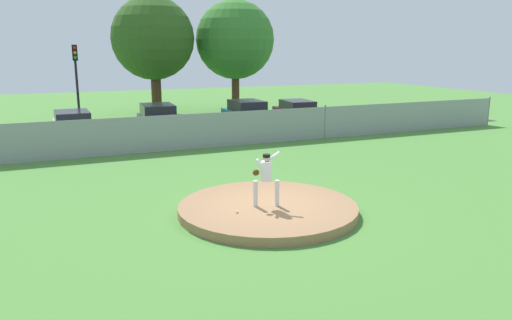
% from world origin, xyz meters
% --- Properties ---
extents(ground_plane, '(80.00, 80.00, 0.00)m').
position_xyz_m(ground_plane, '(0.00, 6.00, 0.00)').
color(ground_plane, '#4C8438').
extents(asphalt_strip, '(44.00, 7.00, 0.01)m').
position_xyz_m(asphalt_strip, '(0.00, 14.50, 0.00)').
color(asphalt_strip, '#2B2B2D').
rests_on(asphalt_strip, ground_plane).
extents(pitchers_mound, '(5.22, 5.22, 0.26)m').
position_xyz_m(pitchers_mound, '(0.00, 0.00, 0.13)').
color(pitchers_mound, '#99704C').
rests_on(pitchers_mound, ground_plane).
extents(pitcher_youth, '(0.82, 0.33, 1.61)m').
position_xyz_m(pitcher_youth, '(-0.12, -0.12, 1.21)').
color(pitcher_youth, silver).
rests_on(pitcher_youth, pitchers_mound).
extents(baseball, '(0.07, 0.07, 0.07)m').
position_xyz_m(baseball, '(-1.10, -0.36, 0.30)').
color(baseball, white).
rests_on(baseball, pitchers_mound).
extents(chainlink_fence, '(39.86, 0.07, 1.80)m').
position_xyz_m(chainlink_fence, '(0.00, 10.00, 0.85)').
color(chainlink_fence, gray).
rests_on(chainlink_fence, ground_plane).
extents(parked_car_burgundy, '(2.08, 4.41, 1.55)m').
position_xyz_m(parked_car_burgundy, '(8.89, 14.86, 0.75)').
color(parked_car_burgundy, maroon).
rests_on(parked_car_burgundy, ground_plane).
extents(parked_car_teal, '(1.97, 4.24, 1.67)m').
position_xyz_m(parked_car_teal, '(5.51, 14.99, 0.79)').
color(parked_car_teal, '#146066').
rests_on(parked_car_teal, ground_plane).
extents(parked_car_silver, '(1.89, 4.30, 1.60)m').
position_xyz_m(parked_car_silver, '(-4.48, 14.16, 0.77)').
color(parked_car_silver, '#B7BABF').
rests_on(parked_car_silver, ground_plane).
extents(parked_car_charcoal, '(2.12, 4.40, 1.69)m').
position_xyz_m(parked_car_charcoal, '(0.03, 14.74, 0.80)').
color(parked_car_charcoal, '#232328').
rests_on(parked_car_charcoal, ground_plane).
extents(traffic_cone_orange, '(0.40, 0.40, 0.55)m').
position_xyz_m(traffic_cone_orange, '(-7.15, 14.14, 0.26)').
color(traffic_cone_orange, orange).
rests_on(traffic_cone_orange, asphalt_strip).
extents(traffic_light_near, '(0.28, 0.46, 4.93)m').
position_xyz_m(traffic_light_near, '(-3.87, 18.22, 3.37)').
color(traffic_light_near, black).
rests_on(traffic_light_near, ground_plane).
extents(tree_bushy_near, '(5.87, 5.87, 8.38)m').
position_xyz_m(tree_bushy_near, '(1.77, 23.44, 5.42)').
color(tree_bushy_near, '#4C331E').
rests_on(tree_bushy_near, ground_plane).
extents(tree_broad_left, '(3.66, 3.66, 7.07)m').
position_xyz_m(tree_broad_left, '(2.30, 24.95, 5.18)').
color(tree_broad_left, '#4C331E').
rests_on(tree_broad_left, ground_plane).
extents(tree_broad_right, '(5.91, 5.91, 8.34)m').
position_xyz_m(tree_broad_right, '(7.96, 23.26, 5.36)').
color(tree_broad_right, '#4C331E').
rests_on(tree_broad_right, ground_plane).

